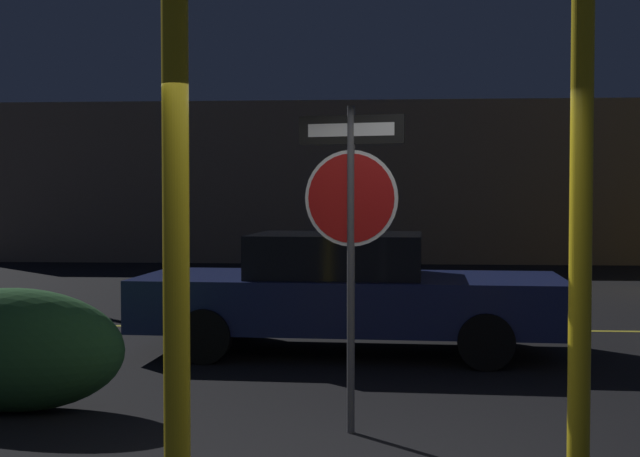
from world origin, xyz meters
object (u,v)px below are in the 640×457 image
(yellow_pole_left, at_px, (176,207))
(yellow_pole_right, at_px, (581,243))
(stop_sign, at_px, (351,205))
(hedge_bush_1, at_px, (13,350))
(passing_car_2, at_px, (347,292))

(yellow_pole_left, relative_size, yellow_pole_right, 1.15)
(stop_sign, height_order, hedge_bush_1, stop_sign)
(yellow_pole_left, bearing_deg, hedge_bush_1, 133.16)
(yellow_pole_left, distance_m, passing_car_2, 5.24)
(yellow_pole_left, xyz_separation_m, passing_car_2, (0.82, 5.06, -1.06))
(yellow_pole_left, bearing_deg, yellow_pole_right, 8.47)
(yellow_pole_right, bearing_deg, passing_car_2, 109.38)
(passing_car_2, bearing_deg, stop_sign, 5.53)
(stop_sign, bearing_deg, yellow_pole_right, -24.74)
(passing_car_2, bearing_deg, yellow_pole_right, 22.06)
(stop_sign, xyz_separation_m, yellow_pole_left, (-1.00, -1.54, 0.01))
(hedge_bush_1, relative_size, passing_car_2, 0.38)
(passing_car_2, bearing_deg, yellow_pole_left, -6.52)
(hedge_bush_1, height_order, passing_car_2, passing_car_2)
(yellow_pole_right, relative_size, passing_car_2, 0.61)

